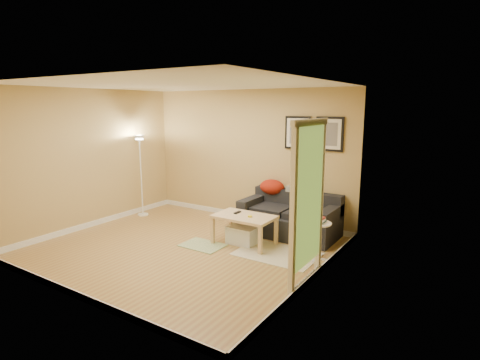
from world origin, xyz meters
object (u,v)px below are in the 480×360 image
(side_table, at_px, (318,241))
(book_stack, at_px, (319,220))
(floor_lamp, at_px, (141,178))
(coffee_table, at_px, (244,230))
(storage_bin, at_px, (243,235))
(sofa, at_px, (289,215))

(side_table, xyz_separation_m, book_stack, (-0.01, 0.01, 0.32))
(floor_lamp, bearing_deg, coffee_table, -6.53)
(floor_lamp, bearing_deg, book_stack, -3.52)
(storage_bin, bearing_deg, side_table, 1.87)
(storage_bin, relative_size, book_stack, 2.20)
(sofa, bearing_deg, side_table, -42.61)
(sofa, distance_m, side_table, 1.17)
(floor_lamp, bearing_deg, storage_bin, -6.39)
(coffee_table, relative_size, side_table, 1.73)
(sofa, height_order, book_stack, sofa)
(coffee_table, relative_size, floor_lamp, 0.58)
(side_table, relative_size, book_stack, 2.55)
(book_stack, bearing_deg, storage_bin, -162.86)
(sofa, bearing_deg, coffee_table, -116.41)
(book_stack, bearing_deg, side_table, -32.04)
(sofa, xyz_separation_m, coffee_table, (-0.42, -0.84, -0.13))
(storage_bin, xyz_separation_m, side_table, (1.32, 0.04, 0.13))
(side_table, xyz_separation_m, floor_lamp, (-4.02, 0.26, 0.52))
(side_table, bearing_deg, coffee_table, -177.56)
(storage_bin, relative_size, floor_lamp, 0.29)
(coffee_table, height_order, floor_lamp, floor_lamp)
(side_table, height_order, book_stack, book_stack)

